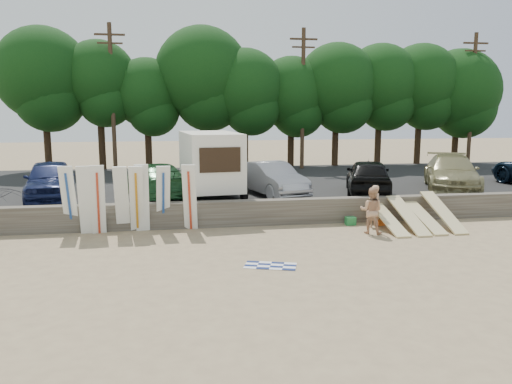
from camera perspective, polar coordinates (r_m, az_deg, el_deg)
ground at (r=17.81m, az=11.86°, el=-5.47°), size 120.00×120.00×0.00m
seawall at (r=20.45m, az=8.90°, el=-2.04°), size 44.00×0.50×1.00m
parking_lot at (r=27.60m, az=4.06°, el=0.65°), size 44.00×14.50×0.70m
treeline at (r=34.27m, az=2.07°, el=12.32°), size 34.06×6.24×9.26m
utility_poles at (r=33.12m, az=5.37°, el=10.88°), size 25.80×0.26×9.00m
box_trailer at (r=22.20m, az=-5.24°, el=3.58°), size 2.92×4.67×2.83m
car_0 at (r=23.14m, az=-22.45°, el=1.28°), size 2.85×5.20×1.68m
car_1 at (r=22.32m, az=-11.47°, el=1.32°), size 3.39×5.60×1.52m
car_2 at (r=22.50m, az=1.82°, el=1.53°), size 2.79×4.79×1.49m
car_3 at (r=23.42m, az=12.70°, el=1.77°), size 3.32×5.11×1.62m
car_4 at (r=25.87m, az=21.43°, el=2.08°), size 4.45×6.12×1.65m
surfboard_upright_0 at (r=19.35m, az=-20.58°, el=-0.85°), size 0.53×0.69×2.54m
surfboard_upright_1 at (r=18.98m, az=-18.90°, el=-0.92°), size 0.53×0.62×2.56m
surfboard_upright_2 at (r=18.92m, az=-17.61°, el=-0.87°), size 0.58×0.61×2.57m
surfboard_upright_3 at (r=18.93m, az=-15.09°, el=-0.83°), size 0.51×0.79×2.51m
surfboard_upright_4 at (r=18.83m, az=-13.49°, el=-0.81°), size 0.55×0.79×2.52m
surfboard_upright_5 at (r=18.88m, az=-12.89°, el=-0.69°), size 0.54×0.58×2.56m
surfboard_upright_6 at (r=18.97m, az=-10.56°, el=-0.68°), size 0.59×0.90×2.49m
surfboard_upright_7 at (r=18.79m, az=-7.59°, el=-0.62°), size 0.59×0.74×2.54m
surfboard_low_0 at (r=19.71m, az=14.82°, el=-2.92°), size 0.56×2.92×0.83m
surfboard_low_1 at (r=19.99m, az=16.97°, el=-2.54°), size 0.56×2.86×1.04m
surfboard_low_2 at (r=20.41m, az=18.54°, el=-2.60°), size 0.56×2.90×0.89m
surfboard_low_3 at (r=20.71m, az=20.59°, el=-2.13°), size 0.56×2.81×1.18m
beachgoer_a at (r=19.84m, az=13.32°, el=-1.58°), size 0.70×0.59×1.65m
beachgoer_b at (r=18.77m, az=13.04°, el=-2.08°), size 1.05×0.98×1.71m
cooler at (r=20.13m, az=10.74°, el=-3.27°), size 0.39×0.31×0.32m
gear_bag at (r=20.34m, az=14.01°, el=-3.39°), size 0.33×0.29×0.22m
beach_towel at (r=14.70m, az=1.66°, el=-8.41°), size 1.89×1.89×0.00m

